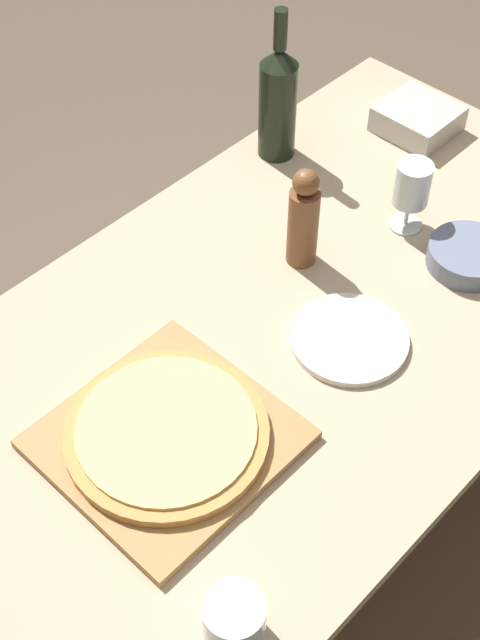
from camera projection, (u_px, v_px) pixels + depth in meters
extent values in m
plane|color=brown|center=(277.00, 518.00, 2.18)|extent=(12.00, 12.00, 0.00)
cube|color=tan|center=(288.00, 325.00, 1.64)|extent=(0.86, 1.58, 0.03)
cylinder|color=brown|center=(359.00, 197.00, 2.43)|extent=(0.06, 0.06, 0.70)
cube|color=#A87A47|center=(167.00, 439.00, 1.44)|extent=(0.35, 0.36, 0.02)
cylinder|color=#C68947|center=(167.00, 433.00, 1.43)|extent=(0.33, 0.33, 0.02)
cylinder|color=#EAD67A|center=(166.00, 428.00, 1.42)|extent=(0.29, 0.29, 0.01)
cylinder|color=black|center=(277.00, 110.00, 1.87)|extent=(0.08, 0.08, 0.22)
cone|color=black|center=(279.00, 57.00, 1.78)|extent=(0.08, 0.08, 0.04)
cylinder|color=black|center=(280.00, 29.00, 1.73)|extent=(0.03, 0.03, 0.08)
cylinder|color=brown|center=(303.00, 227.00, 1.67)|extent=(0.06, 0.06, 0.17)
sphere|color=brown|center=(306.00, 182.00, 1.59)|extent=(0.05, 0.05, 0.05)
cylinder|color=silver|center=(405.00, 224.00, 1.80)|extent=(0.07, 0.07, 0.00)
cylinder|color=silver|center=(407.00, 212.00, 1.77)|extent=(0.01, 0.01, 0.06)
cylinder|color=silver|center=(412.00, 184.00, 1.72)|extent=(0.07, 0.07, 0.09)
cylinder|color=slate|center=(468.00, 256.00, 1.71)|extent=(0.16, 0.16, 0.04)
cylinder|color=silver|center=(234.00, 622.00, 1.20)|extent=(0.09, 0.09, 0.09)
cylinder|color=silver|center=(349.00, 339.00, 1.59)|extent=(0.21, 0.21, 0.01)
cube|color=#BCB7AD|center=(418.00, 119.00, 1.99)|extent=(0.16, 0.15, 0.06)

